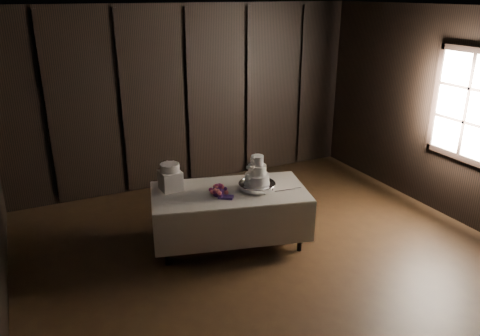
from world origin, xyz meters
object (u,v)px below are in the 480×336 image
object	(u,v)px
box_pedestal	(171,180)
small_cake	(170,168)
display_table	(230,215)
bouquet	(218,191)
wedding_cake	(256,173)
cake_stand	(257,186)

from	to	relation	value
box_pedestal	small_cake	distance (m)	0.17
display_table	bouquet	world-z (taller)	bouquet
display_table	wedding_cake	distance (m)	0.67
bouquet	small_cake	world-z (taller)	small_cake
box_pedestal	wedding_cake	bearing A→B (deg)	-27.37
display_table	cake_stand	size ratio (longest dim) A/B	4.51
wedding_cake	display_table	bearing A→B (deg)	143.08
cake_stand	bouquet	xyz separation A→B (m)	(-0.52, 0.05, 0.02)
display_table	bouquet	size ratio (longest dim) A/B	5.54
bouquet	small_cake	bearing A→B (deg)	137.47
display_table	box_pedestal	xyz separation A→B (m)	(-0.67, 0.37, 0.47)
bouquet	wedding_cake	bearing A→B (deg)	-7.42
cake_stand	small_cake	bearing A→B (deg)	154.00
cake_stand	bouquet	size ratio (longest dim) A/B	1.23
display_table	cake_stand	distance (m)	0.53
display_table	box_pedestal	distance (m)	0.90
display_table	small_cake	xyz separation A→B (m)	(-0.67, 0.37, 0.64)
cake_stand	wedding_cake	world-z (taller)	wedding_cake
bouquet	box_pedestal	bearing A→B (deg)	137.47
display_table	small_cake	distance (m)	1.00
display_table	box_pedestal	bearing A→B (deg)	164.82
bouquet	small_cake	distance (m)	0.69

